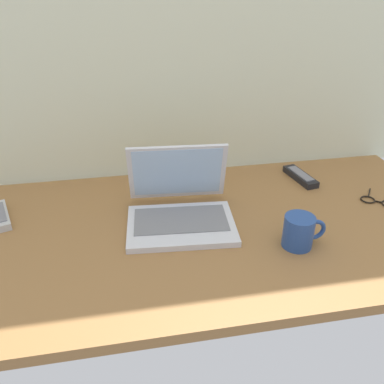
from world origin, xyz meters
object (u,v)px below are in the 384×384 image
Objects in this scene: laptop at (180,206)px; remote_control_far at (0,216)px; remote_control_near at (300,176)px; coffee_mug at (300,231)px; eyeglasses at (378,201)px.

laptop is 1.97× the size of remote_control_far.
remote_control_near and remote_control_far have the same top height.
remote_control_near is (0.17, 0.37, -0.03)m from coffee_mug.
eyeglasses is (0.65, -0.02, -0.04)m from laptop.
remote_control_near is 0.27m from eyeglasses.
remote_control_far is at bearing 169.40° from laptop.
coffee_mug is 0.72× the size of remote_control_near.
eyeglasses is (1.18, -0.12, -0.01)m from remote_control_far.
coffee_mug is 0.39m from eyeglasses.
remote_control_near is 1.00× the size of remote_control_far.
coffee_mug is at bearing -154.26° from eyeglasses.
laptop is at bearing -10.60° from remote_control_far.
remote_control_far is 1.19m from eyeglasses.
coffee_mug is 0.72× the size of remote_control_far.
laptop is 0.35m from coffee_mug.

